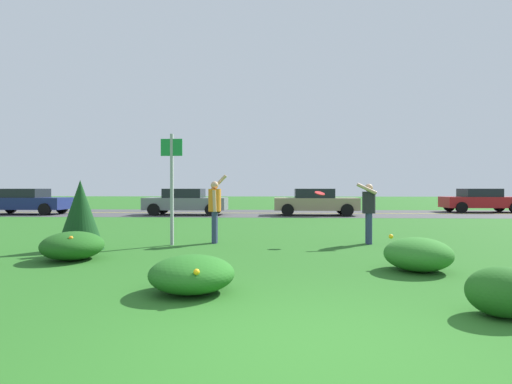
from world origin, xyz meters
TOP-DOWN VIEW (x-y plane):
  - ground_plane at (0.00, 10.29)m, footprint 120.00×120.00m
  - highway_strip at (0.00, 20.57)m, footprint 120.00×7.51m
  - highway_center_stripe at (0.00, 20.57)m, footprint 120.00×0.16m
  - daylily_clump_front_right at (-1.48, 2.01)m, footprint 1.21×1.23m
  - daylily_clump_mid_center at (2.32, 1.11)m, footprint 0.81×0.72m
  - daylily_clump_mid_right at (-4.49, 4.52)m, footprint 1.23×1.34m
  - daylily_clump_mid_left at (2.23, 3.73)m, footprint 1.19×1.20m
  - sign_post_near_path at (-3.01, 6.78)m, footprint 0.56×0.10m
  - evergreen_shrub_side at (-4.99, 5.86)m, footprint 1.09×1.09m
  - person_thrower_orange_shirt at (-1.96, 7.24)m, footprint 0.48×0.49m
  - person_catcher_dark_shirt at (2.13, 7.30)m, footprint 0.53×0.49m
  - frisbee_red at (0.84, 7.22)m, footprint 0.29×0.27m
  - car_navy_leftmost at (-14.51, 18.88)m, footprint 4.50×2.00m
  - car_gray_center_left at (-5.39, 18.88)m, footprint 4.50×2.00m
  - car_tan_center_right at (1.77, 18.88)m, footprint 4.50×2.00m
  - car_red_rightmost at (12.17, 22.26)m, footprint 4.50×2.00m

SIDE VIEW (x-z plane):
  - ground_plane at x=0.00m, z-range 0.00..0.00m
  - highway_strip at x=0.00m, z-range 0.00..0.01m
  - highway_center_stripe at x=0.00m, z-range 0.01..0.01m
  - daylily_clump_front_right at x=-1.48m, z-range 0.00..0.52m
  - daylily_clump_mid_center at x=2.32m, z-range 0.00..0.57m
  - daylily_clump_mid_right at x=-4.49m, z-range 0.00..0.58m
  - daylily_clump_mid_left at x=2.23m, z-range -0.01..0.60m
  - car_navy_leftmost at x=-14.51m, z-range 0.01..1.46m
  - car_gray_center_left at x=-5.39m, z-range 0.01..1.46m
  - car_tan_center_right at x=1.77m, z-range 0.01..1.46m
  - car_red_rightmost at x=12.17m, z-range 0.01..1.46m
  - evergreen_shrub_side at x=-4.99m, z-range 0.00..1.67m
  - person_catcher_dark_shirt at x=2.13m, z-range 0.15..1.76m
  - person_thrower_orange_shirt at x=-1.96m, z-range 0.08..1.93m
  - frisbee_red at x=0.84m, z-range 1.26..1.42m
  - sign_post_near_path at x=-3.01m, z-range 0.29..3.17m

